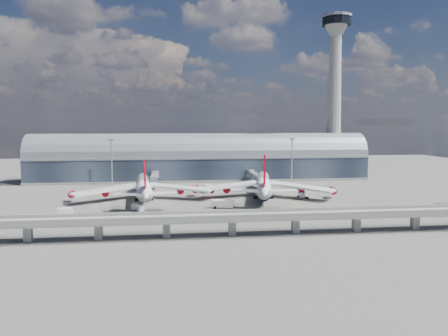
{
  "coord_description": "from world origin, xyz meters",
  "views": [
    {
      "loc": [
        -18.72,
        -185.13,
        34.67
      ],
      "look_at": [
        5.56,
        10.0,
        14.0
      ],
      "focal_mm": 35.0,
      "sensor_mm": 36.0,
      "label": 1
    }
  ],
  "objects": [
    {
      "name": "floodlight_mast_left",
      "position": [
        -50.0,
        55.0,
        13.63
      ],
      "size": [
        3.0,
        0.7,
        25.7
      ],
      "color": "gray",
      "rests_on": "ground"
    },
    {
      "name": "taxi_lines",
      "position": [
        0.0,
        22.11,
        0.01
      ],
      "size": [
        200.0,
        80.12,
        0.01
      ],
      "color": "gold",
      "rests_on": "ground"
    },
    {
      "name": "service_truck_2",
      "position": [
        1.99,
        -12.09,
        1.72
      ],
      "size": [
        9.48,
        4.77,
        3.31
      ],
      "rotation": [
        0.0,
        0.0,
        1.32
      ],
      "color": "silver",
      "rests_on": "ground"
    },
    {
      "name": "airliner_right",
      "position": [
        23.9,
        9.93,
        5.75
      ],
      "size": [
        66.36,
        69.45,
        22.17
      ],
      "rotation": [
        0.0,
        0.0,
        -0.2
      ],
      "color": "white",
      "rests_on": "ground"
    },
    {
      "name": "cargo_train_2",
      "position": [
        92.37,
        -20.19,
        0.81
      ],
      "size": [
        7.07,
        2.09,
        1.56
      ],
      "rotation": [
        0.0,
        0.0,
        1.66
      ],
      "color": "gray",
      "rests_on": "ground"
    },
    {
      "name": "cargo_train_1",
      "position": [
        46.79,
        -37.45,
        0.81
      ],
      "size": [
        7.1,
        2.83,
        1.55
      ],
      "rotation": [
        0.0,
        0.0,
        1.77
      ],
      "color": "gray",
      "rests_on": "ground"
    },
    {
      "name": "service_truck_5",
      "position": [
        0.22,
        37.17,
        1.32
      ],
      "size": [
        5.26,
        5.19,
        2.58
      ],
      "rotation": [
        0.0,
        0.0,
        0.8
      ],
      "color": "silver",
      "rests_on": "ground"
    },
    {
      "name": "jet_bridge_left",
      "position": [
        -27.28,
        53.12,
        5.18
      ],
      "size": [
        4.4,
        28.0,
        7.25
      ],
      "color": "gray",
      "rests_on": "ground"
    },
    {
      "name": "airliner_left",
      "position": [
        -30.59,
        10.43,
        5.91
      ],
      "size": [
        64.65,
        67.95,
        20.69
      ],
      "rotation": [
        0.0,
        0.0,
        0.08
      ],
      "color": "white",
      "rests_on": "ground"
    },
    {
      "name": "control_tower",
      "position": [
        85.0,
        83.0,
        51.64
      ],
      "size": [
        19.0,
        19.0,
        103.0
      ],
      "color": "gray",
      "rests_on": "ground"
    },
    {
      "name": "terminal",
      "position": [
        0.0,
        77.99,
        11.34
      ],
      "size": [
        200.0,
        30.0,
        28.0
      ],
      "color": "#212937",
      "rests_on": "ground"
    },
    {
      "name": "jet_bridge_right",
      "position": [
        27.77,
        51.18,
        5.18
      ],
      "size": [
        4.4,
        32.0,
        7.25
      ],
      "color": "gray",
      "rests_on": "ground"
    },
    {
      "name": "cargo_train_0",
      "position": [
        -37.02,
        -25.43,
        0.95
      ],
      "size": [
        8.29,
        2.76,
        1.82
      ],
      "rotation": [
        0.0,
        0.0,
        1.44
      ],
      "color": "gray",
      "rests_on": "ground"
    },
    {
      "name": "ground",
      "position": [
        0.0,
        0.0,
        0.0
      ],
      "size": [
        500.0,
        500.0,
        0.0
      ],
      "primitive_type": "plane",
      "color": "#474744",
      "rests_on": "ground"
    },
    {
      "name": "service_truck_4",
      "position": [
        -1.33,
        27.56,
        1.48
      ],
      "size": [
        3.13,
        5.35,
        2.93
      ],
      "rotation": [
        0.0,
        0.0,
        0.15
      ],
      "color": "silver",
      "rests_on": "ground"
    },
    {
      "name": "guideway",
      "position": [
        -0.0,
        -55.0,
        5.29
      ],
      "size": [
        220.0,
        8.5,
        7.2
      ],
      "color": "gray",
      "rests_on": "ground"
    },
    {
      "name": "service_truck_3",
      "position": [
        41.92,
        7.35,
        1.46
      ],
      "size": [
        4.88,
        6.26,
        2.86
      ],
      "rotation": [
        0.0,
        0.0,
        -0.51
      ],
      "color": "silver",
      "rests_on": "ground"
    },
    {
      "name": "service_truck_0",
      "position": [
        -31.42,
        -14.88,
        1.41
      ],
      "size": [
        5.27,
        6.76,
        2.73
      ],
      "rotation": [
        0.0,
        0.0,
        0.55
      ],
      "color": "silver",
      "rests_on": "ground"
    },
    {
      "name": "service_truck_1",
      "position": [
        -57.71,
        -19.91,
        1.51
      ],
      "size": [
        5.42,
        3.09,
        3.0
      ],
      "rotation": [
        0.0,
        0.0,
        1.69
      ],
      "color": "silver",
      "rests_on": "ground"
    },
    {
      "name": "floodlight_mast_right",
      "position": [
        50.0,
        55.0,
        13.63
      ],
      "size": [
        3.0,
        0.7,
        25.7
      ],
      "color": "gray",
      "rests_on": "ground"
    }
  ]
}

